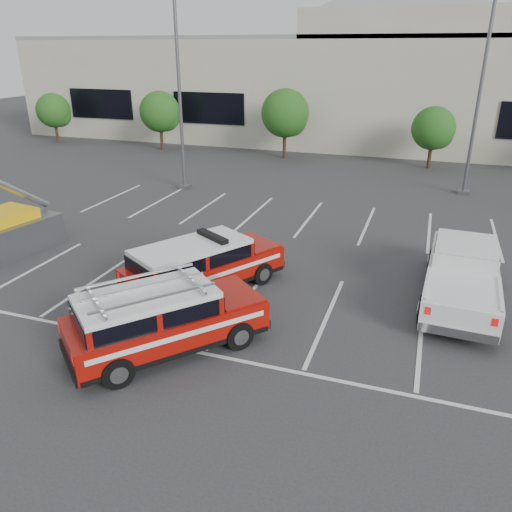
{
  "coord_description": "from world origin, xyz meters",
  "views": [
    {
      "loc": [
        4.99,
        -12.9,
        7.46
      ],
      "look_at": [
        -0.04,
        1.52,
        1.05
      ],
      "focal_mm": 35.0,
      "sensor_mm": 36.0,
      "label": 1
    }
  ],
  "objects_px": {
    "convention_building": "(378,83)",
    "tree_left": "(161,113)",
    "tree_far_left": "(55,112)",
    "white_pickup": "(461,279)",
    "ladder_suv": "(163,323)",
    "light_pole_mid": "(479,95)",
    "light_pole_left": "(180,93)",
    "tree_mid_right": "(435,130)",
    "fire_chief_suv": "(202,269)",
    "tree_mid_left": "(286,115)"
  },
  "relations": [
    {
      "from": "white_pickup",
      "to": "ladder_suv",
      "type": "xyz_separation_m",
      "value": [
        -7.45,
        -5.62,
        0.07
      ]
    },
    {
      "from": "fire_chief_suv",
      "to": "white_pickup",
      "type": "relative_size",
      "value": 0.92
    },
    {
      "from": "tree_mid_right",
      "to": "light_pole_left",
      "type": "distance_m",
      "value": 16.72
    },
    {
      "from": "ladder_suv",
      "to": "convention_building",
      "type": "bearing_deg",
      "value": 128.57
    },
    {
      "from": "white_pickup",
      "to": "light_pole_mid",
      "type": "bearing_deg",
      "value": 90.32
    },
    {
      "from": "tree_mid_left",
      "to": "light_pole_mid",
      "type": "distance_m",
      "value": 13.53
    },
    {
      "from": "tree_left",
      "to": "tree_mid_right",
      "type": "height_order",
      "value": "tree_left"
    },
    {
      "from": "white_pickup",
      "to": "ladder_suv",
      "type": "height_order",
      "value": "ladder_suv"
    },
    {
      "from": "tree_mid_right",
      "to": "ladder_suv",
      "type": "relative_size",
      "value": 0.77
    },
    {
      "from": "tree_mid_left",
      "to": "fire_chief_suv",
      "type": "distance_m",
      "value": 21.86
    },
    {
      "from": "tree_mid_right",
      "to": "light_pole_mid",
      "type": "relative_size",
      "value": 0.39
    },
    {
      "from": "white_pickup",
      "to": "ladder_suv",
      "type": "distance_m",
      "value": 9.33
    },
    {
      "from": "tree_left",
      "to": "light_pole_mid",
      "type": "xyz_separation_m",
      "value": [
        21.91,
        -6.05,
        2.41
      ]
    },
    {
      "from": "tree_mid_right",
      "to": "light_pole_mid",
      "type": "xyz_separation_m",
      "value": [
        1.91,
        -6.05,
        2.68
      ]
    },
    {
      "from": "light_pole_mid",
      "to": "white_pickup",
      "type": "distance_m",
      "value": 14.13
    },
    {
      "from": "ladder_suv",
      "to": "tree_mid_left",
      "type": "bearing_deg",
      "value": 139.36
    },
    {
      "from": "ladder_suv",
      "to": "white_pickup",
      "type": "bearing_deg",
      "value": 77.54
    },
    {
      "from": "convention_building",
      "to": "tree_far_left",
      "type": "relative_size",
      "value": 15.04
    },
    {
      "from": "light_pole_left",
      "to": "convention_building",
      "type": "bearing_deg",
      "value": 67.61
    },
    {
      "from": "convention_building",
      "to": "light_pole_mid",
      "type": "height_order",
      "value": "convention_building"
    },
    {
      "from": "tree_far_left",
      "to": "white_pickup",
      "type": "relative_size",
      "value": 0.66
    },
    {
      "from": "light_pole_left",
      "to": "fire_chief_suv",
      "type": "distance_m",
      "value": 13.85
    },
    {
      "from": "tree_far_left",
      "to": "white_pickup",
      "type": "distance_m",
      "value": 36.93
    },
    {
      "from": "convention_building",
      "to": "fire_chief_suv",
      "type": "distance_m",
      "value": 31.6
    },
    {
      "from": "light_pole_mid",
      "to": "ladder_suv",
      "type": "bearing_deg",
      "value": -112.86
    },
    {
      "from": "light_pole_left",
      "to": "light_pole_mid",
      "type": "bearing_deg",
      "value": 14.93
    },
    {
      "from": "convention_building",
      "to": "tree_mid_right",
      "type": "xyz_separation_m",
      "value": [
        4.91,
        -9.82,
        -2.22
      ]
    },
    {
      "from": "tree_far_left",
      "to": "ladder_suv",
      "type": "height_order",
      "value": "tree_far_left"
    },
    {
      "from": "light_pole_left",
      "to": "tree_mid_right",
      "type": "bearing_deg",
      "value": 37.5
    },
    {
      "from": "tree_far_left",
      "to": "tree_mid_right",
      "type": "distance_m",
      "value": 30.0
    },
    {
      "from": "convention_building",
      "to": "tree_far_left",
      "type": "bearing_deg",
      "value": -158.63
    },
    {
      "from": "tree_far_left",
      "to": "white_pickup",
      "type": "xyz_separation_m",
      "value": [
        31.34,
        -19.45,
        -1.78
      ]
    },
    {
      "from": "convention_building",
      "to": "tree_left",
      "type": "bearing_deg",
      "value": -146.95
    },
    {
      "from": "light_pole_mid",
      "to": "white_pickup",
      "type": "xyz_separation_m",
      "value": [
        -0.57,
        -13.4,
        -4.46
      ]
    },
    {
      "from": "fire_chief_suv",
      "to": "ladder_suv",
      "type": "distance_m",
      "value": 3.62
    },
    {
      "from": "tree_mid_right",
      "to": "light_pole_left",
      "type": "bearing_deg",
      "value": -142.5
    },
    {
      "from": "fire_chief_suv",
      "to": "white_pickup",
      "type": "height_order",
      "value": "fire_chief_suv"
    },
    {
      "from": "tree_mid_right",
      "to": "light_pole_left",
      "type": "relative_size",
      "value": 0.39
    },
    {
      "from": "tree_mid_right",
      "to": "fire_chief_suv",
      "type": "bearing_deg",
      "value": -107.22
    },
    {
      "from": "white_pickup",
      "to": "light_pole_left",
      "type": "bearing_deg",
      "value": 149.67
    },
    {
      "from": "fire_chief_suv",
      "to": "white_pickup",
      "type": "distance_m",
      "value": 8.25
    },
    {
      "from": "tree_mid_left",
      "to": "fire_chief_suv",
      "type": "relative_size",
      "value": 0.88
    },
    {
      "from": "tree_mid_left",
      "to": "light_pole_left",
      "type": "xyz_separation_m",
      "value": [
        -3.09,
        -10.05,
        2.14
      ]
    },
    {
      "from": "convention_building",
      "to": "ladder_suv",
      "type": "height_order",
      "value": "convention_building"
    },
    {
      "from": "tree_far_left",
      "to": "light_pole_left",
      "type": "distance_m",
      "value": 19.85
    },
    {
      "from": "convention_building",
      "to": "light_pole_left",
      "type": "xyz_separation_m",
      "value": [
        -8.18,
        -19.86,
        0.47
      ]
    },
    {
      "from": "convention_building",
      "to": "tree_mid_left",
      "type": "height_order",
      "value": "convention_building"
    },
    {
      "from": "light_pole_left",
      "to": "white_pickup",
      "type": "distance_m",
      "value": 17.79
    },
    {
      "from": "convention_building",
      "to": "light_pole_left",
      "type": "relative_size",
      "value": 5.86
    },
    {
      "from": "tree_left",
      "to": "white_pickup",
      "type": "xyz_separation_m",
      "value": [
        21.34,
        -19.45,
        -2.05
      ]
    }
  ]
}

